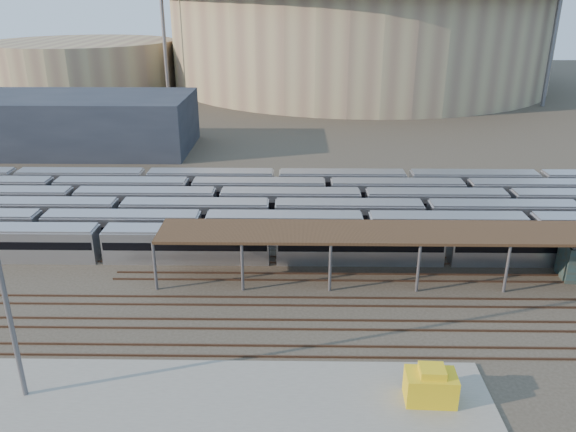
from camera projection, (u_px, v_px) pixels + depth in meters
The scene contains 12 objects.
ground at pixel (236, 296), 54.43m from camera, with size 420.00×420.00×0.00m, color #383026.
apron at pixel (146, 399), 40.53m from camera, with size 50.00×9.00×0.20m, color gray.
subway_trains at pixel (239, 210), 70.98m from camera, with size 124.00×23.90×3.60m.
inspection_shed at pixel (458, 234), 56.00m from camera, with size 60.30×6.00×5.30m.
empty_tracks at pixel (230, 324), 49.75m from camera, with size 170.00×9.62×0.18m.
stadium at pixel (357, 30), 178.09m from camera, with size 124.00×124.00×32.50m.
secondary_arena at pixel (84, 64), 173.48m from camera, with size 56.00×56.00×14.00m, color #998C67.
service_building at pixel (77, 123), 104.18m from camera, with size 42.00×20.00×10.00m, color #1E232D.
floodlight_0 at pixel (163, 21), 149.44m from camera, with size 4.00×1.00×38.40m.
floodlight_2 at pixel (556, 23), 138.75m from camera, with size 4.00×1.00×38.40m.
floodlight_3 at pixel (252, 14), 195.62m from camera, with size 4.00×1.00×38.40m.
yellow_equipment at pixel (430, 387), 39.87m from camera, with size 3.56×2.23×2.23m, color gold.
Camera 1 is at (5.77, -47.62, 27.36)m, focal length 35.00 mm.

